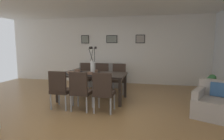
{
  "coord_description": "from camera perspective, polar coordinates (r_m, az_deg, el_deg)",
  "views": [
    {
      "loc": [
        1.5,
        -4.06,
        1.52
      ],
      "look_at": [
        0.41,
        0.89,
        0.83
      ],
      "focal_mm": 29.88,
      "sensor_mm": 36.0,
      "label": 1
    }
  ],
  "objects": [
    {
      "name": "dining_chair_near_right",
      "position": [
        6.18,
        -7.98,
        -1.74
      ],
      "size": [
        0.46,
        0.46,
        0.92
      ],
      "color": "#33261E",
      "rests_on": "ground"
    },
    {
      "name": "centerpiece_vase",
      "position": [
        5.09,
        -5.99,
        2.09
      ],
      "size": [
        0.21,
        0.23,
        0.73
      ],
      "color": "white",
      "rests_on": "dining_table"
    },
    {
      "name": "dining_chair_mid_right",
      "position": [
        5.9,
        1.99,
        -2.12
      ],
      "size": [
        0.44,
        0.44,
        0.92
      ],
      "color": "#33261E",
      "rests_on": "ground"
    },
    {
      "name": "dining_table",
      "position": [
        5.13,
        -5.95,
        -1.88
      ],
      "size": [
        1.8,
        0.98,
        0.74
      ],
      "color": "black",
      "rests_on": "ground"
    },
    {
      "name": "placemat_near_left",
      "position": [
        5.12,
        -12.49,
        -1.18
      ],
      "size": [
        0.32,
        0.32,
        0.01
      ],
      "primitive_type": "cylinder",
      "color": "black",
      "rests_on": "dining_table"
    },
    {
      "name": "bowl_near_right",
      "position": [
        5.51,
        -10.58,
        -0.11
      ],
      "size": [
        0.17,
        0.17,
        0.07
      ],
      "color": "brown",
      "rests_on": "dining_table"
    },
    {
      "name": "ground_plane",
      "position": [
        4.59,
        -7.63,
        -11.68
      ],
      "size": [
        9.0,
        9.0,
        0.0
      ],
      "primitive_type": "plane",
      "color": "olive"
    },
    {
      "name": "dining_chair_near_left",
      "position": [
        4.58,
        -15.6,
        -5.28
      ],
      "size": [
        0.45,
        0.45,
        0.92
      ],
      "color": "#33261E",
      "rests_on": "ground"
    },
    {
      "name": "placemat_far_right",
      "position": [
        5.33,
        -5.21,
        -0.68
      ],
      "size": [
        0.32,
        0.32,
        0.01
      ],
      "primitive_type": "cylinder",
      "color": "black",
      "rests_on": "dining_table"
    },
    {
      "name": "bowl_far_right",
      "position": [
        5.32,
        -5.22,
        -0.28
      ],
      "size": [
        0.17,
        0.17,
        0.07
      ],
      "color": "brown",
      "rests_on": "dining_table"
    },
    {
      "name": "back_wall_panel",
      "position": [
        7.46,
        0.79,
        6.04
      ],
      "size": [
        9.0,
        0.1,
        2.6
      ],
      "primitive_type": "cube",
      "color": "white",
      "rests_on": "ground"
    },
    {
      "name": "framed_picture_right",
      "position": [
        7.26,
        8.64,
        9.38
      ],
      "size": [
        0.35,
        0.03,
        0.32
      ],
      "color": "black"
    },
    {
      "name": "placemat_near_right",
      "position": [
        5.52,
        -10.57,
        -0.49
      ],
      "size": [
        0.32,
        0.32,
        0.01
      ],
      "primitive_type": "cylinder",
      "color": "black",
      "rests_on": "dining_table"
    },
    {
      "name": "armchair",
      "position": [
        4.56,
        29.15,
        -8.96
      ],
      "size": [
        1.06,
        1.06,
        0.75
      ],
      "color": "#ADA399",
      "rests_on": "ground"
    },
    {
      "name": "potted_plant",
      "position": [
        6.17,
        27.77,
        -3.89
      ],
      "size": [
        0.36,
        0.36,
        0.67
      ],
      "color": "silver",
      "rests_on": "ground"
    },
    {
      "name": "dining_chair_mid_left",
      "position": [
        4.18,
        -2.62,
        -6.25
      ],
      "size": [
        0.45,
        0.45,
        0.92
      ],
      "color": "#33261E",
      "rests_on": "ground"
    },
    {
      "name": "dining_chair_far_left",
      "position": [
        4.34,
        -9.63,
        -5.8
      ],
      "size": [
        0.45,
        0.45,
        0.92
      ],
      "color": "#33261E",
      "rests_on": "ground"
    },
    {
      "name": "framed_picture_left",
      "position": [
        7.73,
        -8.23,
        9.28
      ],
      "size": [
        0.33,
        0.03,
        0.33
      ],
      "color": "black"
    },
    {
      "name": "bowl_near_left",
      "position": [
        5.11,
        -12.5,
        -0.77
      ],
      "size": [
        0.17,
        0.17,
        0.07
      ],
      "color": "brown",
      "rests_on": "dining_table"
    },
    {
      "name": "placemat_far_left",
      "position": [
        4.92,
        -6.77,
        -1.41
      ],
      "size": [
        0.32,
        0.32,
        0.01
      ],
      "primitive_type": "cylinder",
      "color": "black",
      "rests_on": "dining_table"
    },
    {
      "name": "framed_picture_center",
      "position": [
        7.42,
        -0.06,
        9.43
      ],
      "size": [
        0.44,
        0.03,
        0.3
      ],
      "color": "black"
    },
    {
      "name": "sofa",
      "position": [
        7.12,
        -3.99,
        -2.32
      ],
      "size": [
        1.74,
        0.84,
        0.8
      ],
      "color": "gray",
      "rests_on": "ground"
    },
    {
      "name": "dining_chair_far_right",
      "position": [
        6.0,
        -3.33,
        -1.96
      ],
      "size": [
        0.44,
        0.44,
        0.92
      ],
      "color": "#33261E",
      "rests_on": "ground"
    },
    {
      "name": "bowl_far_left",
      "position": [
        4.91,
        -6.78,
        -0.98
      ],
      "size": [
        0.17,
        0.17,
        0.07
      ],
      "color": "brown",
      "rests_on": "dining_table"
    }
  ]
}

